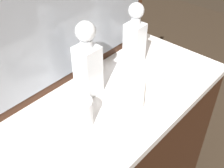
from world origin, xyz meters
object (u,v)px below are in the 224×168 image
crystal_decanter_center (88,66)px  crystal_decanter_rear (135,40)px  silver_brush_front (138,94)px  porcelain_dish (157,77)px  crystal_tumbler_left (81,113)px

crystal_decanter_center → crystal_decanter_rear: (0.29, 0.00, -0.01)m
silver_brush_front → porcelain_dish: size_ratio=2.10×
crystal_decanter_rear → crystal_tumbler_left: crystal_decanter_rear is taller
crystal_tumbler_left → crystal_decanter_center: bearing=36.7°
crystal_decanter_center → silver_brush_front: 0.23m
crystal_decanter_center → crystal_decanter_rear: crystal_decanter_center is taller
crystal_decanter_center → porcelain_dish: crystal_decanter_center is taller
crystal_decanter_rear → porcelain_dish: crystal_decanter_rear is taller
silver_brush_front → porcelain_dish: (0.15, 0.01, -0.01)m
crystal_decanter_center → crystal_tumbler_left: crystal_decanter_center is taller
crystal_decanter_rear → crystal_tumbler_left: bearing=-166.1°
crystal_decanter_rear → porcelain_dish: 0.19m
crystal_decanter_center → porcelain_dish: 0.32m
silver_brush_front → porcelain_dish: silver_brush_front is taller
crystal_decanter_rear → silver_brush_front: bearing=-137.9°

